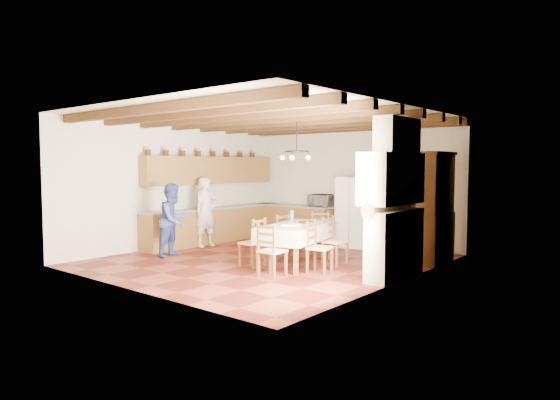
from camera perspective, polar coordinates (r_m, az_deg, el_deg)
The scene contains 31 objects.
floor at distance 10.49m, azimuth -1.48°, elevation -6.94°, with size 6.00×6.50×0.02m, color #4E1811.
ceiling at distance 10.35m, azimuth -1.51°, elevation 9.70°, with size 6.00×6.50×0.02m, color silver.
wall_back at distance 12.95m, azimuth 8.05°, elevation 1.83°, with size 6.00×0.02×3.00m, color #EFE4C6.
wall_front at distance 8.15m, azimuth -16.74°, elevation 0.44°, with size 6.00×0.02×3.00m, color #EFE4C6.
wall_left at distance 12.50m, azimuth -11.95°, elevation 1.70°, with size 0.02×6.50×3.00m, color #EFE4C6.
wall_right at distance 8.64m, azimuth 13.72°, elevation 0.69°, with size 0.02×6.50×3.00m, color #EFE4C6.
ceiling_beams at distance 10.35m, azimuth -1.51°, elevation 9.15°, with size 6.00×6.30×0.16m, color #3D2310, non-canonical shape.
lower_cabinets_left at distance 13.03m, azimuth -7.41°, elevation -2.87°, with size 0.60×4.30×0.86m, color olive.
lower_cabinets_back at distance 13.66m, azimuth 1.76°, elevation -2.53°, with size 2.30×0.60×0.86m, color olive.
countertop_left at distance 12.99m, azimuth -7.42°, elevation -0.90°, with size 0.62×4.30×0.04m, color gray.
countertop_back at distance 13.61m, azimuth 1.77°, elevation -0.65°, with size 2.34×0.62×0.04m, color gray.
backsplash_left at distance 13.17m, azimuth -8.28°, elevation 0.56°, with size 0.03×4.30×0.60m, color beige.
backsplash_back at distance 13.82m, azimuth 2.50°, elevation 0.75°, with size 2.30×0.03×0.60m, color beige.
upper_cabinets at distance 13.03m, azimuth -7.84°, elevation 3.38°, with size 0.35×4.20×0.70m, color olive.
fireplace at distance 8.95m, azimuth 12.60°, elevation 0.18°, with size 0.56×1.60×2.80m, color beige, non-canonical shape.
wall_picture at distance 12.17m, azimuth 14.22°, elevation 3.26°, with size 0.34×0.03×0.42m, color black.
refrigerator at distance 12.21m, azimuth 8.78°, elevation -1.37°, with size 0.85×0.70×1.70m, color white.
hutch at distance 10.60m, azimuth 17.17°, elevation -0.81°, with size 0.52×1.24×2.25m, color #351F0D, non-canonical shape.
dining_table at distance 9.85m, azimuth 1.89°, elevation -3.30°, with size 1.33×2.03×0.82m.
chandelier at distance 9.77m, azimuth 1.91°, elevation 5.57°, with size 0.47×0.47×0.03m, color black.
chair_left_near at distance 9.82m, azimuth -3.17°, elevation -4.80°, with size 0.42×0.40×0.96m, color brown, non-canonical shape.
chair_left_far at distance 10.58m, azimuth -0.38°, elevation -4.16°, with size 0.42×0.40×0.96m, color brown, non-canonical shape.
chair_right_near at distance 9.25m, azimuth 4.57°, elevation -5.35°, with size 0.42×0.40×0.96m, color brown, non-canonical shape.
chair_right_far at distance 10.03m, azimuth 6.31°, elevation -4.63°, with size 0.42×0.40×0.96m, color brown, non-canonical shape.
chair_end_near at distance 8.89m, azimuth -0.92°, elevation -5.73°, with size 0.42×0.40×0.96m, color brown, non-canonical shape.
chair_end_far at distance 10.99m, azimuth 4.48°, elevation -3.87°, with size 0.42×0.40×0.96m, color brown, non-canonical shape.
person_man at distance 12.28m, azimuth -8.45°, elevation -1.34°, with size 0.62×0.41×1.70m, color silver.
person_woman_blue at distance 11.05m, azimuth -12.09°, elevation -2.25°, with size 0.77×0.60×1.59m, color #364993.
person_woman_red at distance 10.04m, azimuth 11.57°, elevation -2.84°, with size 0.94×0.39×1.60m, color #C31A3E.
microwave at distance 13.10m, azimuth 4.66°, elevation -0.04°, with size 0.58×0.40×0.32m, color silver.
fridge_vase at distance 12.09m, azimuth 9.30°, elevation 3.37°, with size 0.31×0.31×0.32m, color #351F0D.
Camera 1 is at (6.78, -7.76, 1.98)m, focal length 32.00 mm.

